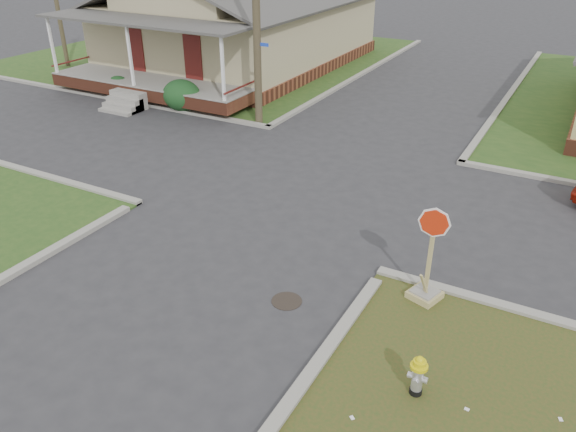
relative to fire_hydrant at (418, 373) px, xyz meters
The scene contains 10 objects.
ground 5.62m from the fire_hydrant, 161.96° to the left, with size 120.00×120.00×0.00m, color #2C2B2E.
verge_far_left 26.93m from the fire_hydrant, 132.88° to the left, with size 19.00×19.00×0.05m, color #264819.
curbs 8.60m from the fire_hydrant, 128.33° to the left, with size 80.00×40.00×0.12m, color gray, non-canonical shape.
manhole 3.39m from the fire_hydrant, 158.45° to the left, with size 0.64×0.64×0.01m, color black.
corner_house 24.03m from the fire_hydrant, 129.76° to the left, with size 10.10×15.50×5.30m.
tree_far_left 27.14m from the fire_hydrant, 149.51° to the left, with size 0.22×0.22×4.90m, color #3C3323.
fire_hydrant is the anchor object (origin of this frame).
stop_sign 2.74m from the fire_hydrant, 103.65° to the left, with size 0.60×0.58×2.11m.
hedge_left 19.93m from the fire_hydrant, 147.35° to the left, with size 1.25×1.02×0.95m, color #163E1D.
hedge_right 16.83m from the fire_hydrant, 141.25° to the left, with size 1.55×1.27×1.18m, color #163E1D.
Camera 1 is at (6.76, -8.75, 7.04)m, focal length 35.00 mm.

